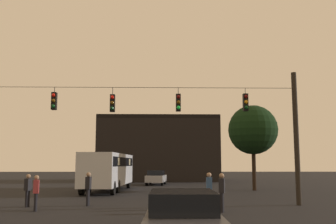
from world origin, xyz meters
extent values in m
plane|color=black|center=(0.00, 24.50, 0.00)|extent=(168.00, 168.00, 0.00)
cylinder|color=black|center=(8.23, 16.95, 3.62)|extent=(0.28, 0.28, 7.24)
cylinder|color=black|center=(0.00, 16.95, 6.35)|extent=(16.46, 0.02, 0.02)
cylinder|color=black|center=(-4.97, 16.95, 6.20)|extent=(0.03, 0.03, 0.29)
cube|color=black|center=(-4.97, 16.95, 5.58)|extent=(0.26, 0.32, 0.95)
sphere|color=red|center=(-4.97, 16.77, 5.88)|extent=(0.20, 0.20, 0.20)
sphere|color=#5B3D0C|center=(-4.97, 16.77, 5.58)|extent=(0.20, 0.20, 0.20)
sphere|color=#0C4219|center=(-4.97, 16.77, 5.28)|extent=(0.20, 0.20, 0.20)
cylinder|color=black|center=(-1.80, 16.95, 6.14)|extent=(0.03, 0.03, 0.39)
cube|color=black|center=(-1.80, 16.95, 5.47)|extent=(0.26, 0.32, 0.95)
sphere|color=red|center=(-1.80, 16.77, 5.77)|extent=(0.20, 0.20, 0.20)
sphere|color=#5B3D0C|center=(-1.80, 16.77, 5.47)|extent=(0.20, 0.20, 0.20)
sphere|color=#0C4219|center=(-1.80, 16.77, 5.17)|extent=(0.20, 0.20, 0.20)
cylinder|color=black|center=(1.79, 16.95, 6.16)|extent=(0.03, 0.03, 0.35)
cube|color=black|center=(1.79, 16.95, 5.52)|extent=(0.26, 0.32, 0.95)
sphere|color=#510A0A|center=(1.79, 16.77, 5.82)|extent=(0.20, 0.20, 0.20)
sphere|color=#5B3D0C|center=(1.79, 16.77, 5.52)|extent=(0.20, 0.20, 0.20)
sphere|color=#1EE04C|center=(1.79, 16.77, 5.22)|extent=(0.20, 0.20, 0.20)
cylinder|color=black|center=(5.50, 16.95, 6.18)|extent=(0.03, 0.03, 0.32)
cube|color=black|center=(5.50, 16.95, 5.54)|extent=(0.26, 0.32, 0.95)
sphere|color=#510A0A|center=(5.50, 16.77, 5.84)|extent=(0.20, 0.20, 0.20)
sphere|color=orange|center=(5.50, 16.77, 5.54)|extent=(0.20, 0.20, 0.20)
sphere|color=#0C4219|center=(5.50, 16.77, 5.24)|extent=(0.20, 0.20, 0.20)
cube|color=#B7BCC6|center=(-3.35, 28.23, 1.75)|extent=(3.16, 11.13, 2.50)
cube|color=black|center=(-3.35, 28.23, 2.36)|extent=(3.16, 10.47, 0.70)
cylinder|color=black|center=(-4.22, 32.25, 0.50)|extent=(0.34, 1.02, 1.00)
cylinder|color=black|center=(-2.00, 32.11, 0.50)|extent=(0.34, 1.02, 1.00)
cylinder|color=black|center=(-4.59, 26.10, 0.50)|extent=(0.34, 1.02, 1.00)
cylinder|color=black|center=(-2.38, 25.96, 0.50)|extent=(0.34, 1.02, 1.00)
cylinder|color=black|center=(-4.71, 24.12, 0.50)|extent=(0.34, 1.02, 1.00)
cylinder|color=black|center=(-2.50, 23.99, 0.50)|extent=(0.34, 1.02, 1.00)
cube|color=beige|center=(-3.15, 31.52, 2.36)|extent=(2.60, 0.95, 0.56)
cube|color=beige|center=(-3.52, 25.48, 2.36)|extent=(2.60, 0.95, 0.56)
cube|color=black|center=(1.32, 5.69, 1.26)|extent=(1.65, 2.36, 0.52)
cube|color=#99999E|center=(0.48, 37.58, 0.66)|extent=(2.28, 4.48, 0.68)
cube|color=black|center=(0.46, 37.43, 1.26)|extent=(1.84, 2.49, 0.52)
cylinder|color=black|center=(-0.15, 39.08, 0.32)|extent=(0.29, 0.66, 0.64)
cylinder|color=black|center=(1.42, 38.90, 0.32)|extent=(0.29, 0.66, 0.64)
cylinder|color=black|center=(-0.47, 36.26, 0.32)|extent=(0.29, 0.66, 0.64)
cylinder|color=black|center=(1.10, 36.08, 0.32)|extent=(0.29, 0.66, 0.64)
sphere|color=white|center=(0.14, 39.73, 0.66)|extent=(0.18, 0.18, 0.18)
sphere|color=white|center=(1.29, 39.60, 0.66)|extent=(0.18, 0.18, 0.18)
cylinder|color=black|center=(-6.01, 16.34, 0.41)|extent=(0.14, 0.14, 0.82)
cylinder|color=black|center=(-5.97, 16.49, 0.41)|extent=(0.14, 0.14, 0.82)
cube|color=black|center=(-5.99, 16.41, 1.13)|extent=(0.33, 0.41, 0.62)
sphere|color=#8C6B51|center=(-5.99, 16.41, 1.56)|extent=(0.22, 0.22, 0.22)
cylinder|color=black|center=(-2.98, 17.00, 0.43)|extent=(0.14, 0.14, 0.86)
cylinder|color=black|center=(-3.00, 16.84, 0.43)|extent=(0.14, 0.14, 0.86)
cube|color=black|center=(-2.99, 16.92, 1.19)|extent=(0.28, 0.38, 0.65)
sphere|color=#8C6B51|center=(-2.99, 16.92, 1.63)|extent=(0.23, 0.23, 0.23)
cylinder|color=black|center=(3.22, 15.18, 0.44)|extent=(0.14, 0.14, 0.87)
cylinder|color=black|center=(3.21, 15.34, 0.44)|extent=(0.14, 0.14, 0.87)
cube|color=#2D4C7F|center=(3.21, 15.26, 1.20)|extent=(0.26, 0.37, 0.66)
sphere|color=#8C6B51|center=(3.21, 15.26, 1.65)|extent=(0.24, 0.24, 0.24)
cylinder|color=black|center=(-5.03, 14.68, 0.41)|extent=(0.14, 0.14, 0.82)
cylinder|color=black|center=(-5.00, 14.52, 0.41)|extent=(0.14, 0.14, 0.82)
cube|color=maroon|center=(-5.01, 14.60, 1.13)|extent=(0.31, 0.40, 0.62)
sphere|color=#8C6B51|center=(-5.01, 14.60, 1.55)|extent=(0.22, 0.22, 0.22)
cylinder|color=black|center=(3.65, 14.01, 0.44)|extent=(0.14, 0.14, 0.87)
cylinder|color=black|center=(3.60, 13.86, 0.44)|extent=(0.14, 0.14, 0.87)
cube|color=black|center=(3.63, 13.93, 1.20)|extent=(0.33, 0.41, 0.65)
sphere|color=#8C6B51|center=(3.63, 13.93, 1.65)|extent=(0.24, 0.24, 0.24)
cube|color=black|center=(0.71, 48.65, 3.88)|extent=(15.28, 10.17, 7.77)
cube|color=black|center=(0.71, 48.65, 8.02)|extent=(15.28, 10.17, 0.50)
cylinder|color=black|center=(8.72, 28.73, 1.80)|extent=(0.33, 0.33, 3.60)
sphere|color=black|center=(8.72, 28.73, 5.06)|extent=(4.17, 4.17, 4.17)
camera|label=1|loc=(0.72, -4.25, 2.19)|focal=41.97mm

